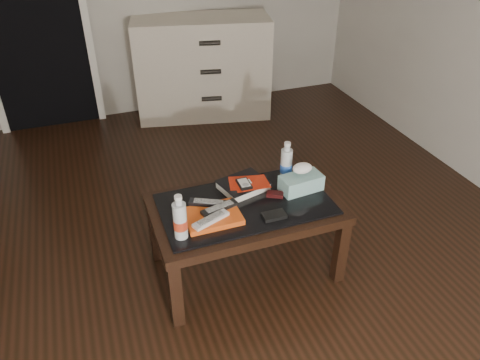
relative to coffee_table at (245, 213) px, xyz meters
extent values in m
plane|color=black|center=(-0.58, -0.09, -0.40)|extent=(5.00, 5.00, 0.00)
cube|color=black|center=(-0.98, 2.38, 0.60)|extent=(0.80, 0.05, 2.00)
cube|color=silver|center=(-0.56, 2.35, 0.60)|extent=(0.06, 0.04, 2.04)
cube|color=black|center=(-0.46, -0.26, -0.20)|extent=(0.06, 0.06, 0.40)
cube|color=black|center=(0.46, -0.26, -0.20)|extent=(0.06, 0.06, 0.40)
cube|color=black|center=(-0.46, 0.26, -0.20)|extent=(0.06, 0.06, 0.40)
cube|color=black|center=(0.46, 0.26, -0.20)|extent=(0.06, 0.06, 0.40)
cube|color=black|center=(0.00, 0.00, 0.03)|extent=(1.00, 0.60, 0.05)
cube|color=black|center=(0.00, 0.00, 0.06)|extent=(0.90, 0.50, 0.01)
cube|color=beige|center=(0.38, 2.14, 0.05)|extent=(1.28, 0.74, 0.90)
cylinder|color=black|center=(0.38, 1.88, -0.15)|extent=(0.18, 0.08, 0.04)
cylinder|color=black|center=(0.38, 1.88, 0.10)|extent=(0.18, 0.08, 0.04)
cylinder|color=black|center=(0.38, 1.88, 0.35)|extent=(0.18, 0.08, 0.04)
cube|color=#D24A13|center=(-0.20, -0.07, 0.08)|extent=(0.28, 0.21, 0.03)
cube|color=silver|center=(-0.23, -0.12, 0.11)|extent=(0.20, 0.12, 0.02)
cube|color=black|center=(-0.16, -0.04, 0.11)|extent=(0.21, 0.10, 0.02)
cube|color=black|center=(-0.20, 0.02, 0.11)|extent=(0.20, 0.14, 0.02)
cube|color=black|center=(0.04, 0.13, 0.09)|extent=(0.29, 0.26, 0.05)
cube|color=#B7210C|center=(0.05, 0.12, 0.11)|extent=(0.22, 0.18, 0.01)
cube|color=black|center=(0.03, 0.09, 0.12)|extent=(0.07, 0.10, 0.02)
cube|color=black|center=(0.18, 0.01, 0.08)|extent=(0.10, 0.09, 0.02)
cube|color=black|center=(0.10, -0.16, 0.07)|extent=(0.12, 0.07, 0.02)
cylinder|color=silver|center=(-0.39, -0.15, 0.18)|extent=(0.08, 0.08, 0.24)
cylinder|color=silver|center=(0.30, 0.14, 0.18)|extent=(0.08, 0.08, 0.24)
cube|color=teal|center=(0.33, 0.02, 0.11)|extent=(0.24, 0.14, 0.09)
camera|label=1|loc=(-0.72, -1.89, 1.52)|focal=35.00mm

